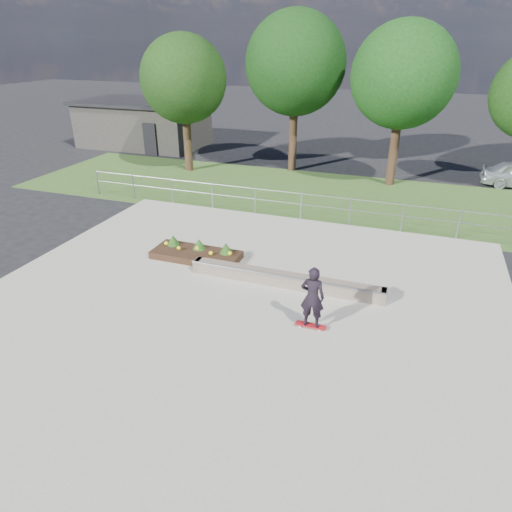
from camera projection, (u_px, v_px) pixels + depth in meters
The scene contains 11 objects.
ground at pixel (231, 313), 12.58m from camera, with size 120.00×120.00×0.00m, color black.
grass_verge at pixel (319, 195), 21.90m from camera, with size 30.00×8.00×0.02m, color #325120.
concrete_slab at pixel (231, 312), 12.57m from camera, with size 15.00×15.00×0.06m, color #9C998B.
fence at pixel (301, 203), 18.60m from camera, with size 20.06×0.06×1.20m.
building at pixel (144, 123), 31.45m from camera, with size 8.40×5.40×3.00m.
tree_far_left at pixel (184, 79), 23.93m from camera, with size 4.55×4.55×7.15m.
tree_mid_left at pixel (295, 64), 23.62m from camera, with size 5.25×5.25×8.25m.
tree_mid_right at pixel (403, 76), 21.25m from camera, with size 4.90×4.90×7.70m.
grind_ledge at pixel (285, 280), 13.76m from camera, with size 6.00×0.44×0.43m.
planter_bed at pixel (197, 253), 15.52m from camera, with size 3.00×1.20×0.61m.
skateboarder at pixel (312, 297), 11.45m from camera, with size 0.80×0.43×1.76m.
Camera 1 is at (4.27, -9.78, 6.88)m, focal length 32.00 mm.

